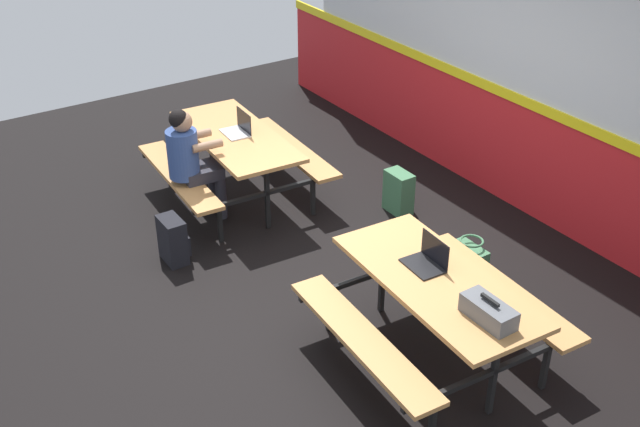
{
  "coord_description": "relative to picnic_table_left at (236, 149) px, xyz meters",
  "views": [
    {
      "loc": [
        4.99,
        -3.38,
        4.05
      ],
      "look_at": [
        0.0,
        -0.08,
        0.55
      ],
      "focal_mm": 44.09,
      "sensor_mm": 36.0,
      "label": 1
    }
  ],
  "objects": [
    {
      "name": "ground_plane",
      "position": [
        1.53,
        0.09,
        -0.58
      ],
      "size": [
        10.0,
        10.0,
        0.02
      ],
      "primitive_type": "cube",
      "color": "black"
    },
    {
      "name": "accent_backdrop",
      "position": [
        1.53,
        2.36,
        0.67
      ],
      "size": [
        8.0,
        0.14,
        2.6
      ],
      "color": "red",
      "rests_on": "ground"
    },
    {
      "name": "picnic_table_left",
      "position": [
        0.0,
        0.0,
        0.0
      ],
      "size": [
        1.78,
        1.65,
        0.74
      ],
      "color": "tan",
      "rests_on": "ground"
    },
    {
      "name": "picnic_table_right",
      "position": [
        3.06,
        0.03,
        0.0
      ],
      "size": [
        1.78,
        1.65,
        0.74
      ],
      "color": "tan",
      "rests_on": "ground"
    },
    {
      "name": "student_nearer",
      "position": [
        0.15,
        -0.57,
        0.13
      ],
      "size": [
        0.38,
        0.53,
        1.21
      ],
      "color": "#2D2D38",
      "rests_on": "ground"
    },
    {
      "name": "laptop_silver",
      "position": [
        -0.0,
        0.04,
        0.21
      ],
      "size": [
        0.33,
        0.24,
        0.22
      ],
      "color": "silver",
      "rests_on": "picnic_table_left"
    },
    {
      "name": "laptop_dark",
      "position": [
        2.89,
        0.07,
        0.21
      ],
      "size": [
        0.33,
        0.24,
        0.22
      ],
      "color": "black",
      "rests_on": "picnic_table_right"
    },
    {
      "name": "toolbox_grey",
      "position": [
        3.62,
        -0.01,
        0.24
      ],
      "size": [
        0.4,
        0.18,
        0.18
      ],
      "color": "#595B60",
      "rests_on": "picnic_table_right"
    },
    {
      "name": "backpack_dark",
      "position": [
        1.14,
        1.23,
        -0.36
      ],
      "size": [
        0.3,
        0.22,
        0.44
      ],
      "color": "#3F724C",
      "rests_on": "ground"
    },
    {
      "name": "tote_bag_bright",
      "position": [
        2.46,
        0.97,
        -0.38
      ],
      "size": [
        0.34,
        0.21,
        0.43
      ],
      "color": "#3F724C",
      "rests_on": "ground"
    },
    {
      "name": "satchel_spare",
      "position": [
        0.72,
        -1.06,
        -0.36
      ],
      "size": [
        0.3,
        0.22,
        0.44
      ],
      "color": "black",
      "rests_on": "ground"
    }
  ]
}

